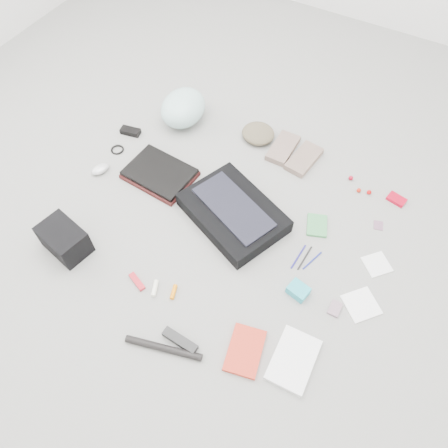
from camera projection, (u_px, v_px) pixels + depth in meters
The scene contains 33 objects.
ground_plane at pixel (224, 230), 2.07m from camera, with size 4.00×4.00×0.00m, color gray.
messenger_bag at pixel (233, 213), 2.08m from camera, with size 0.47×0.34×0.08m, color black.
bag_flap at pixel (233, 207), 2.04m from camera, with size 0.41×0.19×0.01m, color black.
laptop_sleeve at pixel (160, 175), 2.25m from camera, with size 0.34×0.25×0.02m, color #441615.
laptop at pixel (159, 172), 2.23m from camera, with size 0.33×0.24×0.02m, color black.
bike_helmet at pixel (183, 108), 2.42m from camera, with size 0.23×0.29×0.18m, color silver.
beanie at pixel (258, 133), 2.39m from camera, with size 0.18×0.17×0.06m, color brown.
mitten_left at pixel (283, 148), 2.35m from camera, with size 0.11×0.22×0.03m, color #81685D.
mitten_right at pixel (304, 159), 2.30m from camera, with size 0.11×0.23×0.03m, color #7F675A.
power_brick at pixel (130, 131), 2.42m from camera, with size 0.11×0.05×0.03m, color black.
cable_coil at pixel (117, 150), 2.36m from camera, with size 0.07×0.07×0.01m, color black.
mouse at pixel (100, 169), 2.26m from camera, with size 0.06×0.10×0.04m, color #B8B8B8.
camera_bag at pixel (64, 239), 1.96m from camera, with size 0.21×0.15×0.14m, color black.
multitool at pixel (137, 281), 1.91m from camera, with size 0.10×0.03×0.02m, color red.
toiletry_tube_white at pixel (155, 288), 1.89m from camera, with size 0.02×0.02×0.07m, color white.
toiletry_tube_orange at pixel (174, 292), 1.88m from camera, with size 0.02×0.02×0.07m, color orange.
u_lock at pixel (180, 341), 1.75m from camera, with size 0.15×0.04×0.03m, color black.
bike_pump at pixel (164, 348), 1.74m from camera, with size 0.03×0.03×0.32m, color black.
book_red at pixel (245, 351), 1.74m from camera, with size 0.13×0.20×0.02m, color red.
book_white at pixel (293, 360), 1.71m from camera, with size 0.16×0.24×0.02m, color white.
notepad at pixel (317, 225), 2.08m from camera, with size 0.09×0.12×0.01m, color #3B8749.
pen_blue at pixel (298, 257), 1.98m from camera, with size 0.01×0.01×0.14m, color navy.
pen_black at pixel (305, 258), 1.98m from camera, with size 0.01×0.01×0.14m, color black.
pen_navy at pixel (312, 261), 1.97m from camera, with size 0.01×0.01×0.13m, color navy.
accordion_wallet at pixel (298, 290), 1.87m from camera, with size 0.09×0.07×0.04m, color #24ACBF.
card_deck at pixel (335, 309), 1.84m from camera, with size 0.05×0.07×0.01m, color gray.
napkin_top at pixel (377, 264), 1.96m from camera, with size 0.11×0.11×0.01m, color white.
napkin_bottom at pixel (361, 305), 1.85m from camera, with size 0.13×0.13×0.01m, color white.
lollipop_a at pixel (351, 178), 2.24m from camera, with size 0.02×0.02×0.02m, color maroon.
lollipop_b at pixel (359, 190), 2.19m from camera, with size 0.02×0.02×0.02m, color #B61D0C.
lollipop_c at pixel (369, 192), 2.18m from camera, with size 0.02×0.02×0.02m, color #B00708.
altoids_tin at pixel (397, 199), 2.16m from camera, with size 0.09×0.06×0.02m, color #B0071F.
stamp_sheet at pixel (378, 225), 2.08m from camera, with size 0.04×0.05×0.00m, color #7D556E.
Camera 1 is at (0.56, -0.99, 1.73)m, focal length 35.00 mm.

